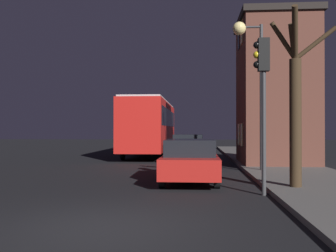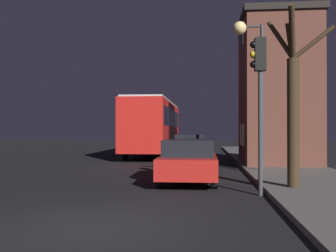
# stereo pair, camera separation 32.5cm
# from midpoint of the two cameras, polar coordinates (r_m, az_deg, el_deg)

# --- Properties ---
(ground_plane) EXTENTS (120.00, 120.00, 0.00)m
(ground_plane) POSITION_cam_midpoint_polar(r_m,az_deg,el_deg) (7.22, -11.68, -14.96)
(ground_plane) COLOR black
(brick_building) EXTENTS (3.67, 4.39, 7.27)m
(brick_building) POSITION_cam_midpoint_polar(r_m,az_deg,el_deg) (19.46, 15.55, 5.38)
(brick_building) COLOR brown
(brick_building) RESTS_ON sidewalk
(streetlamp) EXTENTS (1.25, 0.55, 6.13)m
(streetlamp) POSITION_cam_midpoint_polar(r_m,az_deg,el_deg) (16.05, 11.58, 10.44)
(streetlamp) COLOR #38383A
(streetlamp) RESTS_ON sidewalk
(traffic_light) EXTENTS (0.43, 0.24, 4.30)m
(traffic_light) POSITION_cam_midpoint_polar(r_m,az_deg,el_deg) (10.57, 13.35, 6.46)
(traffic_light) COLOR #38383A
(traffic_light) RESTS_ON ground
(bare_tree) EXTENTS (1.95, 1.27, 4.99)m
(bare_tree) POSITION_cam_midpoint_polar(r_m,az_deg,el_deg) (11.36, 18.10, 3.15)
(bare_tree) COLOR #382819
(bare_tree) RESTS_ON sidewalk
(bus) EXTENTS (2.57, 11.92, 3.70)m
(bus) POSITION_cam_midpoint_polar(r_m,az_deg,el_deg) (25.92, -3.02, 0.36)
(bus) COLOR red
(bus) RESTS_ON ground
(car_near_lane) EXTENTS (1.86, 4.48, 1.46)m
(car_near_lane) POSITION_cam_midpoint_polar(r_m,az_deg,el_deg) (12.93, 2.68, -5.18)
(car_near_lane) COLOR #B21E19
(car_near_lane) RESTS_ON ground
(car_mid_lane) EXTENTS (1.80, 4.06, 1.52)m
(car_mid_lane) POSITION_cam_midpoint_polar(r_m,az_deg,el_deg) (21.11, 2.64, -3.28)
(car_mid_lane) COLOR black
(car_mid_lane) RESTS_ON ground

